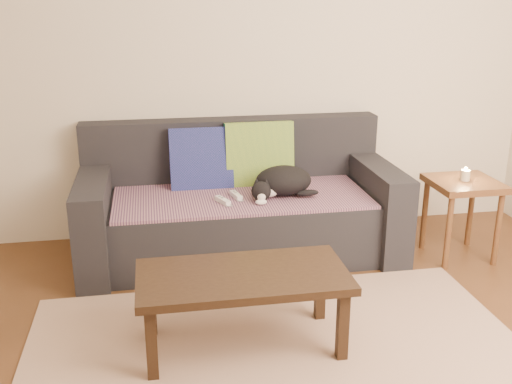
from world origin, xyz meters
TOP-DOWN VIEW (x-y plane):
  - back_wall at (0.00, 2.00)m, footprint 4.50×0.04m
  - sofa at (0.00, 1.57)m, footprint 2.10×0.94m
  - throw_blanket at (0.00, 1.48)m, footprint 1.66×0.74m
  - cushion_navy at (-0.24, 1.74)m, footprint 0.43×0.20m
  - cushion_green at (0.17, 1.74)m, footprint 0.47×0.18m
  - cat at (0.26, 1.43)m, footprint 0.45×0.33m
  - wii_remote_a at (-0.04, 1.44)m, footprint 0.07×0.15m
  - wii_remote_b at (-0.14, 1.35)m, footprint 0.09×0.15m
  - side_table at (1.45, 1.23)m, footprint 0.43×0.43m
  - candle at (1.45, 1.23)m, footprint 0.06×0.06m
  - rug at (0.00, 0.15)m, footprint 2.50×1.80m
  - coffee_table at (-0.16, 0.39)m, footprint 1.03×0.51m

SIDE VIEW (x-z plane):
  - rug at x=0.00m, z-range 0.00..0.01m
  - sofa at x=0.00m, z-range -0.13..0.74m
  - coffee_table at x=-0.16m, z-range 0.15..0.57m
  - throw_blanket at x=0.00m, z-range 0.42..0.44m
  - side_table at x=1.45m, z-range 0.18..0.71m
  - wii_remote_a at x=-0.04m, z-range 0.44..0.47m
  - wii_remote_b at x=-0.14m, z-range 0.44..0.47m
  - cat at x=0.26m, z-range 0.44..0.63m
  - candle at x=1.45m, z-range 0.53..0.62m
  - cushion_navy at x=-0.24m, z-range 0.41..0.85m
  - cushion_green at x=0.17m, z-range 0.39..0.87m
  - back_wall at x=0.00m, z-range 0.00..2.60m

